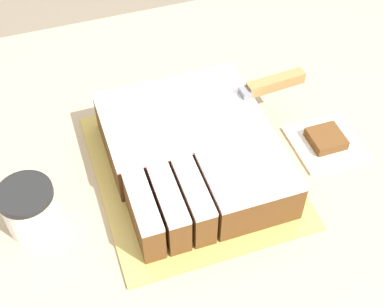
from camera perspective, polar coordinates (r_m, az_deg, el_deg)
The scene contains 7 objects.
countertop at distance 1.34m, azimuth 2.57°, elevation -15.23°, with size 1.40×1.10×0.93m.
cake_board at distance 0.96m, azimuth 0.00°, elevation -1.73°, with size 0.33×0.38×0.01m.
cake at distance 0.93m, azimuth 0.11°, elevation 0.21°, with size 0.27×0.32×0.08m.
knife at distance 0.97m, azimuth 6.87°, elevation 6.82°, with size 0.34×0.05×0.02m.
coffee_cup at distance 0.89m, azimuth -16.93°, elevation -5.59°, with size 0.09×0.09×0.09m.
paper_napkin at distance 1.03m, azimuth 13.99°, elevation 1.08°, with size 0.12×0.12×0.01m.
brownie at distance 1.02m, azimuth 14.12°, elevation 1.55°, with size 0.06×0.06×0.02m.
Camera 1 is at (-0.24, -0.54, 1.67)m, focal length 50.00 mm.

